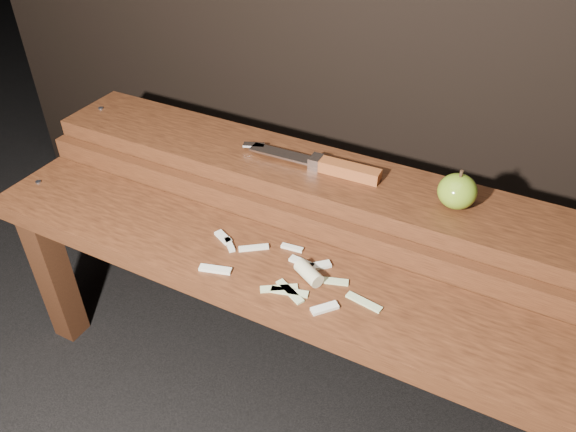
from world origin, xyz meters
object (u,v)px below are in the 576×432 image
at_px(apple, 457,191).
at_px(knife, 331,166).
at_px(bench_front_tier, 258,291).
at_px(bench_rear_tier, 311,203).

relative_size(apple, knife, 0.25).
bearing_deg(knife, apple, -0.37).
xyz_separation_m(bench_front_tier, knife, (0.04, 0.23, 0.16)).
bearing_deg(apple, knife, 179.63).
xyz_separation_m(bench_front_tier, bench_rear_tier, (0.00, 0.23, 0.06)).
distance_m(bench_front_tier, apple, 0.41).
bearing_deg(bench_front_tier, knife, 80.52).
xyz_separation_m(bench_front_tier, apple, (0.29, 0.23, 0.18)).
relative_size(bench_front_tier, knife, 3.97).
xyz_separation_m(bench_rear_tier, knife, (0.04, 0.01, 0.10)).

